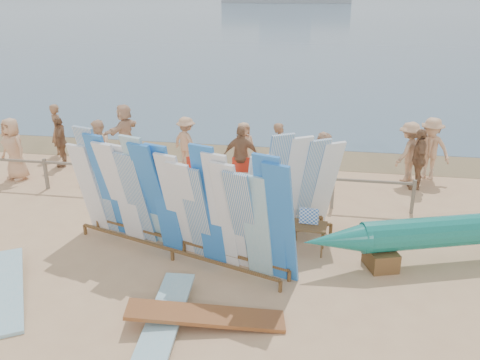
% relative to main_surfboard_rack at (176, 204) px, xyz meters
% --- Properties ---
extents(ground, '(160.00, 160.00, 0.00)m').
position_rel_main_surfboard_rack_xyz_m(ground, '(-0.77, 0.12, -1.21)').
color(ground, tan).
rests_on(ground, ground).
extents(ocean, '(320.00, 240.00, 0.02)m').
position_rel_main_surfboard_rack_xyz_m(ocean, '(-0.77, 128.12, -1.21)').
color(ocean, '#425D76').
rests_on(ocean, ground).
extents(wet_sand_strip, '(40.00, 2.60, 0.01)m').
position_rel_main_surfboard_rack_xyz_m(wet_sand_strip, '(-0.77, 7.32, -1.21)').
color(wet_sand_strip, olive).
rests_on(wet_sand_strip, ground).
extents(fence, '(12.08, 0.08, 0.90)m').
position_rel_main_surfboard_rack_xyz_m(fence, '(-0.77, 3.12, -0.57)').
color(fence, '#796D5C').
rests_on(fence, ground).
extents(main_surfboard_rack, '(5.25, 2.35, 2.70)m').
position_rel_main_surfboard_rack_xyz_m(main_surfboard_rack, '(0.00, 0.00, 0.00)').
color(main_surfboard_rack, brown).
rests_on(main_surfboard_rack, ground).
extents(side_surfboard_rack, '(2.23, 1.74, 2.58)m').
position_rel_main_surfboard_rack_xyz_m(side_surfboard_rack, '(2.30, 1.31, -0.04)').
color(side_surfboard_rack, brown).
rests_on(side_surfboard_rack, ground).
extents(outrigger_canoe, '(7.11, 2.94, 1.04)m').
position_rel_main_surfboard_rack_xyz_m(outrigger_canoe, '(6.10, 0.89, -0.54)').
color(outrigger_canoe, brown).
rests_on(outrigger_canoe, ground).
extents(vendor_table, '(0.82, 0.61, 1.03)m').
position_rel_main_surfboard_rack_xyz_m(vendor_table, '(2.70, 0.65, -0.86)').
color(vendor_table, brown).
rests_on(vendor_table, ground).
extents(flat_board_b, '(0.72, 2.73, 0.25)m').
position_rel_main_surfboard_rack_xyz_m(flat_board_b, '(0.43, -2.42, -1.21)').
color(flat_board_b, '#7FBACB').
rests_on(flat_board_b, ground).
extents(flat_board_a, '(1.89, 2.59, 0.27)m').
position_rel_main_surfboard_rack_xyz_m(flat_board_a, '(-2.75, -1.96, -1.21)').
color(flat_board_a, '#7FBACB').
rests_on(flat_board_a, ground).
extents(flat_board_c, '(2.75, 1.03, 0.36)m').
position_rel_main_surfboard_rack_xyz_m(flat_board_c, '(1.12, -2.20, -1.21)').
color(flat_board_c, brown).
rests_on(flat_board_c, ground).
extents(beach_chair_left, '(0.60, 0.62, 0.87)m').
position_rel_main_surfboard_rack_xyz_m(beach_chair_left, '(0.68, 4.03, -0.95)').
color(beach_chair_left, red).
rests_on(beach_chair_left, ground).
extents(beach_chair_right, '(0.67, 0.68, 0.78)m').
position_rel_main_surfboard_rack_xyz_m(beach_chair_right, '(-0.67, 4.26, -0.98)').
color(beach_chair_right, red).
rests_on(beach_chair_right, ground).
extents(stroller, '(0.60, 0.80, 1.02)m').
position_rel_main_surfboard_rack_xyz_m(stroller, '(1.88, 3.73, -0.80)').
color(stroller, red).
rests_on(stroller, ground).
extents(beachgoer_10, '(0.46, 1.03, 1.75)m').
position_rel_main_surfboard_rack_xyz_m(beachgoer_10, '(5.59, 4.95, -0.33)').
color(beachgoer_10, '#8C6042').
rests_on(beachgoer_10, ground).
extents(beachgoer_3, '(1.11, 0.91, 1.61)m').
position_rel_main_surfboard_rack_xyz_m(beachgoer_3, '(-1.36, 5.69, -0.40)').
color(beachgoer_3, tan).
rests_on(beachgoer_3, ground).
extents(beachgoer_extra_1, '(0.70, 1.03, 1.61)m').
position_rel_main_surfboard_rack_xyz_m(beachgoer_extra_1, '(-5.30, 5.05, -0.40)').
color(beachgoer_extra_1, '#8C6042').
rests_on(beachgoer_extra_1, ground).
extents(beachgoer_6, '(0.83, 0.70, 1.54)m').
position_rel_main_surfboard_rack_xyz_m(beachgoer_6, '(0.49, 5.61, -0.44)').
color(beachgoer_6, tan).
rests_on(beachgoer_6, ground).
extents(beachgoer_9, '(1.06, 1.21, 1.78)m').
position_rel_main_surfboard_rack_xyz_m(beachgoer_9, '(5.39, 5.54, -0.32)').
color(beachgoer_9, tan).
rests_on(beachgoer_9, ground).
extents(beachgoer_extra_0, '(1.29, 1.03, 1.86)m').
position_rel_main_surfboard_rack_xyz_m(beachgoer_extra_0, '(6.05, 5.83, -0.28)').
color(beachgoer_extra_0, tan).
rests_on(beachgoer_extra_0, ground).
extents(beachgoer_8, '(0.86, 0.95, 1.79)m').
position_rel_main_surfboard_rack_xyz_m(beachgoer_8, '(2.93, 4.01, -0.31)').
color(beachgoer_8, beige).
rests_on(beachgoer_8, ground).
extents(beachgoer_1, '(0.72, 0.70, 1.78)m').
position_rel_main_surfboard_rack_xyz_m(beachgoer_1, '(-5.90, 6.01, -0.31)').
color(beachgoer_1, '#8C6042').
rests_on(beachgoer_1, ground).
extents(beachgoer_2, '(0.76, 0.93, 1.73)m').
position_rel_main_surfboard_rack_xyz_m(beachgoer_2, '(-3.69, 4.37, -0.34)').
color(beachgoer_2, beige).
rests_on(beachgoer_2, ground).
extents(beachgoer_4, '(1.04, 0.48, 1.75)m').
position_rel_main_surfboard_rack_xyz_m(beachgoer_4, '(0.63, 4.38, -0.33)').
color(beachgoer_4, '#8C6042').
rests_on(beachgoer_4, ground).
extents(beachgoer_0, '(1.01, 0.74, 1.86)m').
position_rel_main_surfboard_rack_xyz_m(beachgoer_0, '(-6.07, 3.73, -0.27)').
color(beachgoer_0, tan).
rests_on(beachgoer_0, ground).
extents(beachgoer_7, '(0.49, 0.68, 1.69)m').
position_rel_main_surfboard_rack_xyz_m(beachgoer_7, '(1.65, 5.14, -0.36)').
color(beachgoer_7, '#8C6042').
rests_on(beachgoer_7, ground).
extents(beachgoer_11, '(0.93, 1.76, 1.81)m').
position_rel_main_surfboard_rack_xyz_m(beachgoer_11, '(-3.64, 6.29, -0.30)').
color(beachgoer_11, beige).
rests_on(beachgoer_11, ground).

